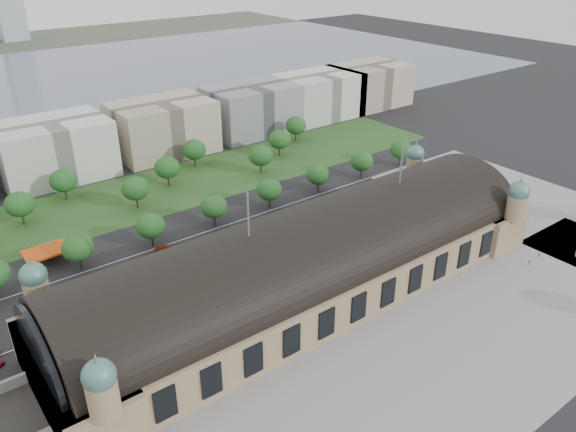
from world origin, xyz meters
TOP-DOWN VIEW (x-y plane):
  - ground at (0.00, 0.00)m, footprint 900.00×900.00m
  - station at (0.00, 0.00)m, footprint 150.00×48.40m
  - plaza_south at (10.00, -44.00)m, footprint 190.00×48.00m
  - plaza_east at (103.00, 0.00)m, footprint 56.00×100.00m
  - road_slab at (-20.00, 38.00)m, footprint 260.00×26.00m
  - grass_belt at (-15.00, 93.00)m, footprint 300.00×45.00m
  - petrol_station at (-53.91, 65.28)m, footprint 14.00×13.00m
  - lake at (0.00, 298.00)m, footprint 700.00×320.00m
  - office_3 at (-30.00, 133.00)m, footprint 45.00×32.00m
  - office_4 at (20.00, 133.00)m, footprint 45.00×32.00m
  - office_5 at (70.00, 133.00)m, footprint 45.00×32.00m
  - office_6 at (115.00, 133.00)m, footprint 45.00×32.00m
  - office_7 at (155.00, 133.00)m, footprint 45.00×32.00m
  - tree_row_3 at (-48.00, 53.00)m, footprint 9.60×9.60m
  - tree_row_4 at (-24.00, 53.00)m, footprint 9.60×9.60m
  - tree_row_5 at (0.00, 53.00)m, footprint 9.60×9.60m
  - tree_row_6 at (24.00, 53.00)m, footprint 9.60×9.60m
  - tree_row_7 at (48.00, 53.00)m, footprint 9.60×9.60m
  - tree_row_8 at (72.00, 53.00)m, footprint 9.60×9.60m
  - tree_row_9 at (96.00, 53.00)m, footprint 9.60×9.60m
  - tree_belt_4 at (-54.00, 95.00)m, footprint 10.40×10.40m
  - tree_belt_5 at (-35.00, 107.00)m, footprint 10.40×10.40m
  - tree_belt_6 at (-16.00, 83.00)m, footprint 10.40×10.40m
  - tree_belt_7 at (3.00, 95.00)m, footprint 10.40×10.40m
  - tree_belt_8 at (22.00, 107.00)m, footprint 10.40×10.40m
  - tree_belt_9 at (41.00, 83.00)m, footprint 10.40×10.40m
  - tree_belt_10 at (60.00, 95.00)m, footprint 10.40×10.40m
  - tree_belt_11 at (79.00, 107.00)m, footprint 10.40×10.40m
  - traffic_car_2 at (-61.67, 30.45)m, footprint 5.92×3.00m
  - traffic_car_3 at (-22.45, 48.39)m, footprint 5.43×2.29m
  - traffic_car_4 at (-11.69, 35.65)m, footprint 4.15×2.11m
  - traffic_car_5 at (34.69, 42.59)m, footprint 4.16×1.60m
  - traffic_car_6 at (87.49, 32.06)m, footprint 5.80×3.17m
  - parked_car_2 at (-42.83, 25.00)m, footprint 4.70×3.59m
  - parked_car_3 at (-47.21, 21.00)m, footprint 4.78×3.65m
  - parked_car_4 at (-35.22, 23.34)m, footprint 4.10×3.16m
  - parked_car_5 at (-40.59, 25.00)m, footprint 5.77×4.62m
  - parked_car_6 at (-32.50, 25.00)m, footprint 5.44×5.02m
  - bus_west at (-2.58, 28.58)m, footprint 12.98×3.88m
  - bus_mid at (-6.78, 27.85)m, footprint 12.46×3.84m
  - bus_east at (29.69, 32.00)m, footprint 12.15×2.87m
  - pedestrian_0 at (64.18, -30.53)m, footprint 1.01×0.73m
  - pedestrian_2 at (71.50, -29.46)m, footprint 0.66×0.85m

SIDE VIEW (x-z plane):
  - ground at x=0.00m, z-range 0.00..0.00m
  - plaza_south at x=10.00m, z-range -0.06..0.06m
  - plaza_east at x=103.00m, z-range -0.06..0.06m
  - road_slab at x=-20.00m, z-range -0.05..0.05m
  - grass_belt at x=-15.00m, z-range -0.05..0.05m
  - lake at x=0.00m, z-range -0.04..0.04m
  - parked_car_2 at x=-42.83m, z-range 0.00..1.27m
  - parked_car_4 at x=-35.22m, z-range 0.00..1.30m
  - traffic_car_5 at x=34.69m, z-range 0.00..1.35m
  - traffic_car_4 at x=-11.69m, z-range 0.00..1.35m
  - parked_car_5 at x=-40.59m, z-range 0.00..1.46m
  - parked_car_3 at x=-47.21m, z-range 0.00..1.52m
  - parked_car_6 at x=-32.50m, z-range 0.00..1.53m
  - pedestrian_2 at x=71.50m, z-range 0.00..1.53m
  - traffic_car_6 at x=87.49m, z-range 0.00..1.54m
  - traffic_car_3 at x=-22.45m, z-range 0.00..1.57m
  - traffic_car_2 at x=-61.67m, z-range 0.00..1.60m
  - pedestrian_0 at x=64.18m, z-range 0.00..1.86m
  - bus_east at x=29.69m, z-range 0.00..3.38m
  - bus_mid at x=-6.78m, z-range 0.00..3.42m
  - bus_west at x=-2.58m, z-range 0.00..3.57m
  - petrol_station at x=-53.91m, z-range 0.42..5.47m
  - tree_row_3 at x=-48.00m, z-range 1.67..13.19m
  - tree_row_4 at x=-24.00m, z-range 1.67..13.19m
  - tree_row_5 at x=0.00m, z-range 1.67..13.19m
  - tree_row_6 at x=24.00m, z-range 1.67..13.19m
  - tree_row_7 at x=48.00m, z-range 1.67..13.19m
  - tree_row_8 at x=72.00m, z-range 1.67..13.19m
  - tree_row_9 at x=96.00m, z-range 1.67..13.19m
  - tree_belt_4 at x=-54.00m, z-range 1.81..14.29m
  - tree_belt_5 at x=-35.00m, z-range 1.81..14.29m
  - tree_belt_6 at x=-16.00m, z-range 1.81..14.29m
  - tree_belt_7 at x=3.00m, z-range 1.81..14.29m
  - tree_belt_8 at x=22.00m, z-range 1.81..14.29m
  - tree_belt_9 at x=41.00m, z-range 1.81..14.29m
  - tree_belt_10 at x=60.00m, z-range 1.81..14.29m
  - tree_belt_11 at x=79.00m, z-range 1.81..14.29m
  - station at x=0.00m, z-range -11.87..32.43m
  - office_3 at x=-30.00m, z-range 0.00..24.00m
  - office_4 at x=20.00m, z-range 0.00..24.00m
  - office_5 at x=70.00m, z-range 0.00..24.00m
  - office_6 at x=115.00m, z-range 0.00..24.00m
  - office_7 at x=155.00m, z-range 0.00..24.00m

